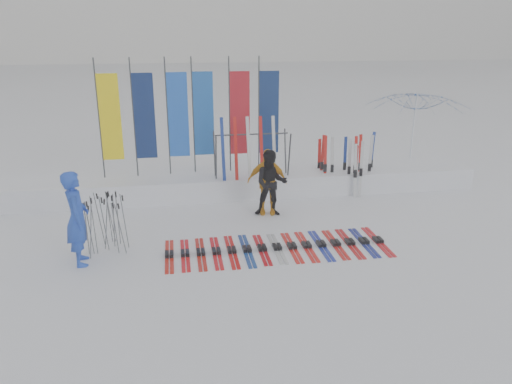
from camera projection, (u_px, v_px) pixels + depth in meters
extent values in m
plane|color=white|center=(259.00, 264.00, 10.03)|extent=(120.00, 120.00, 0.00)
cube|color=white|center=(232.00, 183.00, 14.25)|extent=(14.00, 1.60, 0.60)
imported|color=blue|center=(77.00, 218.00, 9.80)|extent=(0.57, 0.77, 1.93)
imported|color=black|center=(271.00, 183.00, 12.42)|extent=(0.92, 0.78, 1.68)
imported|color=orange|center=(267.00, 182.00, 12.53)|extent=(1.04, 0.55, 1.69)
imported|color=white|center=(414.00, 134.00, 15.46)|extent=(3.15, 3.20, 2.76)
cube|color=red|center=(169.00, 255.00, 10.37)|extent=(0.17, 1.60, 0.07)
cube|color=red|center=(185.00, 254.00, 10.42)|extent=(0.17, 1.57, 0.07)
cube|color=#B11A0E|center=(201.00, 253.00, 10.47)|extent=(0.17, 1.61, 0.07)
cube|color=red|center=(216.00, 252.00, 10.52)|extent=(0.17, 1.62, 0.07)
cube|color=#B90F0E|center=(232.00, 250.00, 10.57)|extent=(0.17, 1.66, 0.07)
cube|color=navy|center=(247.00, 249.00, 10.62)|extent=(0.17, 1.67, 0.07)
cube|color=#B30E15|center=(262.00, 248.00, 10.67)|extent=(0.17, 1.56, 0.07)
cube|color=#AFB1B6|center=(277.00, 247.00, 10.72)|extent=(0.17, 1.56, 0.07)
cube|color=red|center=(292.00, 246.00, 10.77)|extent=(0.17, 1.57, 0.07)
cube|color=red|center=(307.00, 245.00, 10.82)|extent=(0.17, 1.60, 0.07)
cube|color=#152595|center=(321.00, 244.00, 10.87)|extent=(0.17, 1.61, 0.07)
cube|color=red|center=(335.00, 243.00, 10.92)|extent=(0.17, 1.57, 0.07)
cube|color=#B40E10|center=(350.00, 242.00, 10.97)|extent=(0.17, 1.61, 0.07)
cube|color=navy|center=(364.00, 241.00, 11.02)|extent=(0.17, 1.59, 0.07)
cube|color=red|center=(378.00, 240.00, 11.07)|extent=(0.17, 1.63, 0.07)
cylinder|color=#595B60|center=(114.00, 221.00, 10.70)|extent=(0.07, 0.07, 1.18)
cylinder|color=#595B60|center=(115.00, 229.00, 10.28)|extent=(0.06, 0.14, 1.17)
cylinder|color=#595B60|center=(106.00, 223.00, 10.59)|extent=(0.15, 0.07, 1.14)
cylinder|color=#595B60|center=(110.00, 217.00, 10.87)|extent=(0.12, 0.11, 1.21)
cylinder|color=#595B60|center=(124.00, 221.00, 10.65)|extent=(0.12, 0.13, 1.19)
cylinder|color=#595B60|center=(121.00, 229.00, 10.27)|extent=(0.15, 0.15, 1.15)
cylinder|color=#595B60|center=(109.00, 217.00, 10.91)|extent=(0.06, 0.03, 1.17)
cylinder|color=#595B60|center=(118.00, 218.00, 10.78)|extent=(0.03, 0.02, 1.24)
cylinder|color=#595B60|center=(94.00, 225.00, 10.38)|extent=(0.08, 0.16, 1.23)
cylinder|color=#595B60|center=(104.00, 224.00, 10.50)|extent=(0.13, 0.07, 1.21)
cylinder|color=#595B60|center=(99.00, 219.00, 10.76)|extent=(0.16, 0.05, 1.20)
cylinder|color=#595B60|center=(87.00, 229.00, 10.27)|extent=(0.03, 0.09, 1.17)
cylinder|color=#595B60|center=(91.00, 232.00, 10.12)|extent=(0.14, 0.03, 1.16)
cylinder|color=#595B60|center=(89.00, 228.00, 10.25)|extent=(0.07, 0.16, 1.21)
cylinder|color=#383A3F|center=(99.00, 120.00, 13.23)|extent=(0.04, 0.04, 3.20)
cube|color=yellow|center=(110.00, 118.00, 13.26)|extent=(0.55, 0.03, 2.30)
cylinder|color=#383A3F|center=(134.00, 119.00, 13.40)|extent=(0.04, 0.04, 3.20)
cube|color=navy|center=(145.00, 116.00, 13.42)|extent=(0.55, 0.03, 2.30)
cylinder|color=#383A3F|center=(168.00, 117.00, 13.59)|extent=(0.04, 0.04, 3.20)
cube|color=blue|center=(178.00, 115.00, 13.62)|extent=(0.55, 0.03, 2.30)
cylinder|color=#383A3F|center=(193.00, 116.00, 13.76)|extent=(0.04, 0.04, 3.20)
cube|color=#1856B4|center=(204.00, 114.00, 13.79)|extent=(0.55, 0.03, 2.30)
cylinder|color=#383A3F|center=(230.00, 115.00, 13.87)|extent=(0.04, 0.04, 3.20)
cube|color=#B2131F|center=(240.00, 113.00, 13.90)|extent=(0.55, 0.03, 2.30)
cylinder|color=#383A3F|center=(259.00, 115.00, 13.98)|extent=(0.04, 0.04, 3.20)
cube|color=navy|center=(269.00, 113.00, 14.01)|extent=(0.55, 0.03, 2.30)
cylinder|color=#383A3F|center=(216.00, 158.00, 13.27)|extent=(0.04, 0.30, 1.23)
cylinder|color=#383A3F|center=(214.00, 153.00, 13.74)|extent=(0.04, 0.30, 1.23)
cylinder|color=#383A3F|center=(289.00, 155.00, 13.58)|extent=(0.04, 0.30, 1.23)
cylinder|color=#383A3F|center=(285.00, 151.00, 14.05)|extent=(0.04, 0.30, 1.23)
cylinder|color=#383A3F|center=(252.00, 134.00, 13.49)|extent=(2.00, 0.04, 0.04)
cube|color=red|center=(360.00, 163.00, 14.23)|extent=(0.09, 0.03, 1.67)
cube|color=silver|center=(361.00, 169.00, 13.80)|extent=(0.09, 0.04, 1.59)
cube|color=navy|center=(345.00, 163.00, 14.39)|extent=(0.09, 0.04, 1.59)
cube|color=red|center=(322.00, 163.00, 14.35)|extent=(0.09, 0.02, 1.65)
cube|color=red|center=(325.00, 165.00, 14.05)|extent=(0.09, 0.04, 1.69)
cube|color=silver|center=(370.00, 164.00, 14.12)|extent=(0.09, 0.04, 1.68)
cube|color=silver|center=(355.00, 171.00, 13.76)|extent=(0.09, 0.03, 1.52)
cube|color=red|center=(355.00, 171.00, 13.93)|extent=(0.09, 0.03, 1.45)
cube|color=silver|center=(332.00, 165.00, 14.09)|extent=(0.09, 0.04, 1.64)
cube|color=navy|center=(371.00, 161.00, 14.66)|extent=(0.09, 0.03, 1.59)
cube|color=red|center=(355.00, 166.00, 13.90)|extent=(0.09, 0.04, 1.70)
cube|color=silver|center=(349.00, 167.00, 13.97)|extent=(0.09, 0.04, 1.60)
cube|color=navy|center=(371.00, 160.00, 14.68)|extent=(0.09, 0.03, 1.66)
cube|color=red|center=(319.00, 164.00, 14.59)|extent=(0.09, 0.03, 1.48)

